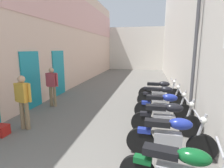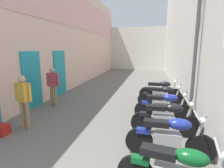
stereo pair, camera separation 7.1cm
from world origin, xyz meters
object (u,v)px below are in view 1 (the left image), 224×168
object	(u,v)px
motorcycle_fourth	(166,117)
street_lamp	(193,30)
motorcycle_seventh	(160,90)
pedestrian_mid_alley	(23,98)
pedestrian_further_down	(52,84)
motorcycle_sixth	(161,96)
motorcycle_fifth	(164,106)
motorcycle_third	(171,136)

from	to	relation	value
motorcycle_fourth	street_lamp	world-z (taller)	street_lamp
motorcycle_seventh	pedestrian_mid_alley	world-z (taller)	pedestrian_mid_alley
motorcycle_fourth	pedestrian_mid_alley	bearing A→B (deg)	-173.91
pedestrian_mid_alley	pedestrian_further_down	bearing A→B (deg)	98.24
pedestrian_further_down	street_lamp	bearing A→B (deg)	-8.13
motorcycle_seventh	pedestrian_mid_alley	bearing A→B (deg)	-136.50
motorcycle_fourth	motorcycle_seventh	world-z (taller)	same
motorcycle_sixth	pedestrian_mid_alley	bearing A→B (deg)	-145.98
motorcycle_sixth	pedestrian_mid_alley	size ratio (longest dim) A/B	1.17
pedestrian_mid_alley	street_lamp	bearing A→B (deg)	16.82
motorcycle_fifth	street_lamp	bearing A→B (deg)	-3.51
motorcycle_sixth	pedestrian_further_down	xyz separation A→B (m)	(-4.26, -0.55, 0.42)
motorcycle_seventh	street_lamp	distance (m)	3.36
motorcycle_third	pedestrian_further_down	bearing A→B (deg)	147.17
motorcycle_third	motorcycle_seventh	bearing A→B (deg)	90.00
motorcycle_seventh	street_lamp	world-z (taller)	street_lamp
motorcycle_fifth	motorcycle_sixth	distance (m)	1.22
pedestrian_further_down	street_lamp	xyz separation A→B (m)	(4.96, -0.71, 1.89)
street_lamp	pedestrian_further_down	bearing A→B (deg)	171.87
motorcycle_fifth	pedestrian_further_down	size ratio (longest dim) A/B	1.18
motorcycle_fourth	motorcycle_seventh	bearing A→B (deg)	90.00
motorcycle_fourth	motorcycle_sixth	world-z (taller)	same
motorcycle_fourth	street_lamp	xyz separation A→B (m)	(0.70, 0.99, 2.31)
pedestrian_mid_alley	street_lamp	size ratio (longest dim) A/B	0.33
pedestrian_mid_alley	pedestrian_further_down	distance (m)	2.14
street_lamp	motorcycle_sixth	bearing A→B (deg)	119.13
motorcycle_third	motorcycle_sixth	size ratio (longest dim) A/B	1.01
motorcycle_third	pedestrian_mid_alley	bearing A→B (deg)	170.91
motorcycle_seventh	street_lamp	bearing A→B (deg)	-73.31
pedestrian_mid_alley	pedestrian_further_down	world-z (taller)	same
pedestrian_further_down	motorcycle_sixth	bearing A→B (deg)	7.39
motorcycle_sixth	motorcycle_seventh	xyz separation A→B (m)	(0.00, 1.08, 0.00)
motorcycle_fifth	motorcycle_third	bearing A→B (deg)	-90.00
motorcycle_third	pedestrian_further_down	distance (m)	5.08
motorcycle_sixth	pedestrian_further_down	bearing A→B (deg)	-172.61
motorcycle_fifth	motorcycle_sixth	bearing A→B (deg)	90.01
motorcycle_third	motorcycle_sixth	bearing A→B (deg)	90.00
motorcycle_fifth	pedestrian_mid_alley	bearing A→B (deg)	-159.85
motorcycle_third	motorcycle_fifth	xyz separation A→B (m)	(-0.00, 2.08, 0.00)
motorcycle_seventh	motorcycle_sixth	bearing A→B (deg)	-90.01
motorcycle_fourth	pedestrian_further_down	distance (m)	4.60
motorcycle_sixth	street_lamp	size ratio (longest dim) A/B	0.38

